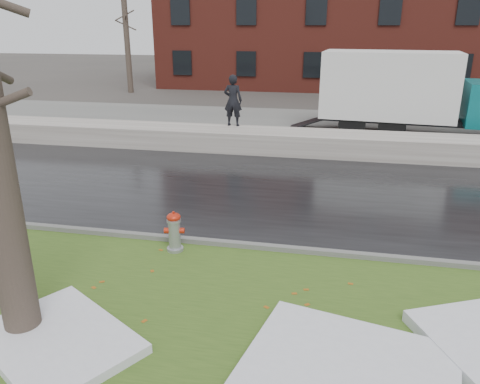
# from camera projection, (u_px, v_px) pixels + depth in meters

# --- Properties ---
(ground) EXTENTS (120.00, 120.00, 0.00)m
(ground) POSITION_uv_depth(u_px,v_px,m) (249.00, 275.00, 8.43)
(ground) COLOR #47423D
(ground) RESTS_ON ground
(verge) EXTENTS (60.00, 4.50, 0.04)m
(verge) POSITION_uv_depth(u_px,v_px,m) (235.00, 314.00, 7.27)
(verge) COLOR #334E1A
(verge) RESTS_ON ground
(road) EXTENTS (60.00, 7.00, 0.03)m
(road) POSITION_uv_depth(u_px,v_px,m) (279.00, 192.00, 12.58)
(road) COLOR black
(road) RESTS_ON ground
(parking_lot) EXTENTS (60.00, 9.00, 0.03)m
(parking_lot) POSITION_uv_depth(u_px,v_px,m) (303.00, 127.00, 20.42)
(parking_lot) COLOR slate
(parking_lot) RESTS_ON ground
(curb) EXTENTS (60.00, 0.15, 0.14)m
(curb) POSITION_uv_depth(u_px,v_px,m) (258.00, 247.00, 9.33)
(curb) COLOR slate
(curb) RESTS_ON ground
(snowbank) EXTENTS (60.00, 1.60, 0.75)m
(snowbank) POSITION_uv_depth(u_px,v_px,m) (294.00, 142.00, 16.33)
(snowbank) COLOR #BCB5AB
(snowbank) RESTS_ON ground
(brick_building) EXTENTS (26.00, 12.00, 10.00)m
(brick_building) POSITION_uv_depth(u_px,v_px,m) (351.00, 13.00, 34.03)
(brick_building) COLOR maroon
(brick_building) RESTS_ON ground
(bg_tree_left) EXTENTS (1.40, 1.62, 6.50)m
(bg_tree_left) POSITION_uv_depth(u_px,v_px,m) (127.00, 40.00, 29.83)
(bg_tree_left) COLOR brown
(bg_tree_left) RESTS_ON ground
(bg_tree_center) EXTENTS (1.40, 1.62, 6.50)m
(bg_tree_center) POSITION_uv_depth(u_px,v_px,m) (232.00, 38.00, 32.40)
(bg_tree_center) COLOR brown
(bg_tree_center) RESTS_ON ground
(fire_hydrant) EXTENTS (0.41, 0.37, 0.83)m
(fire_hydrant) POSITION_uv_depth(u_px,v_px,m) (174.00, 230.00, 9.13)
(fire_hydrant) COLOR #96989E
(fire_hydrant) RESTS_ON verge
(box_truck) EXTENTS (9.93, 3.06, 3.28)m
(box_truck) POSITION_uv_depth(u_px,v_px,m) (415.00, 92.00, 18.36)
(box_truck) COLOR black
(box_truck) RESTS_ON ground
(worker) EXTENTS (0.68, 0.46, 1.84)m
(worker) POSITION_uv_depth(u_px,v_px,m) (233.00, 100.00, 16.88)
(worker) COLOR black
(worker) RESTS_ON snowbank
(snow_patch_near) EXTENTS (2.98, 2.53, 0.16)m
(snow_patch_near) POSITION_uv_depth(u_px,v_px,m) (349.00, 370.00, 5.95)
(snow_patch_near) COLOR silver
(snow_patch_near) RESTS_ON verge
(snow_patch_far) EXTENTS (2.71, 2.52, 0.14)m
(snow_patch_far) POSITION_uv_depth(u_px,v_px,m) (58.00, 341.00, 6.51)
(snow_patch_far) COLOR silver
(snow_patch_far) RESTS_ON verge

